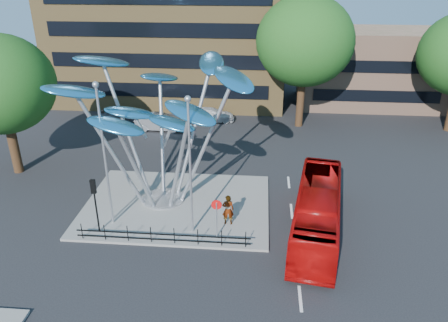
# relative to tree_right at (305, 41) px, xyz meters

# --- Properties ---
(ground) EXTENTS (120.00, 120.00, 0.00)m
(ground) POSITION_rel_tree_right_xyz_m (-8.00, -22.00, -8.04)
(ground) COLOR black
(ground) RESTS_ON ground
(traffic_island) EXTENTS (12.00, 9.00, 0.15)m
(traffic_island) POSITION_rel_tree_right_xyz_m (-9.00, -16.00, -7.96)
(traffic_island) COLOR slate
(traffic_island) RESTS_ON ground
(low_building_near) EXTENTS (15.00, 8.00, 8.00)m
(low_building_near) POSITION_rel_tree_right_xyz_m (8.00, 8.00, -4.04)
(low_building_near) COLOR tan
(low_building_near) RESTS_ON ground
(tree_right) EXTENTS (8.80, 8.80, 12.11)m
(tree_right) POSITION_rel_tree_right_xyz_m (0.00, 0.00, 0.00)
(tree_right) COLOR black
(tree_right) RESTS_ON ground
(tree_left) EXTENTS (7.60, 7.60, 10.32)m
(tree_left) POSITION_rel_tree_right_xyz_m (-22.00, -12.00, -1.24)
(tree_left) COLOR black
(tree_left) RESTS_ON ground
(leaf_sculpture) EXTENTS (12.72, 9.54, 9.51)m
(leaf_sculpture) POSITION_rel_tree_right_xyz_m (-10.07, -15.32, -1.16)
(leaf_sculpture) COLOR #9EA0A5
(leaf_sculpture) RESTS_ON traffic_island
(street_lamp_left) EXTENTS (0.36, 0.36, 8.80)m
(street_lamp_left) POSITION_rel_tree_right_xyz_m (-12.50, -18.50, -2.68)
(street_lamp_left) COLOR #9EA0A5
(street_lamp_left) RESTS_ON traffic_island
(street_lamp_right) EXTENTS (0.36, 0.36, 8.30)m
(street_lamp_right) POSITION_rel_tree_right_xyz_m (-7.50, -19.00, -2.94)
(street_lamp_right) COLOR #9EA0A5
(street_lamp_right) RESTS_ON traffic_island
(traffic_light_island) EXTENTS (0.28, 0.18, 3.42)m
(traffic_light_island) POSITION_rel_tree_right_xyz_m (-13.00, -19.50, -5.42)
(traffic_light_island) COLOR black
(traffic_light_island) RESTS_ON traffic_island
(no_entry_sign_island) EXTENTS (0.60, 0.10, 2.45)m
(no_entry_sign_island) POSITION_rel_tree_right_xyz_m (-6.00, -19.48, -6.22)
(no_entry_sign_island) COLOR #9EA0A5
(no_entry_sign_island) RESTS_ON traffic_island
(pedestrian_railing_front) EXTENTS (10.00, 0.06, 1.00)m
(pedestrian_railing_front) POSITION_rel_tree_right_xyz_m (-9.00, -20.30, -7.48)
(pedestrian_railing_front) COLOR black
(pedestrian_railing_front) RESTS_ON traffic_island
(red_bus) EXTENTS (4.05, 10.61, 2.88)m
(red_bus) POSITION_rel_tree_right_xyz_m (-0.22, -18.26, -6.60)
(red_bus) COLOR #AE0808
(red_bus) RESTS_ON ground
(pedestrian) EXTENTS (0.76, 0.54, 1.96)m
(pedestrian) POSITION_rel_tree_right_xyz_m (-5.47, -18.03, -6.91)
(pedestrian) COLOR gray
(pedestrian) RESTS_ON traffic_island
(parked_car_left) EXTENTS (4.32, 2.30, 1.40)m
(parked_car_left) POSITION_rel_tree_right_xyz_m (-17.61, -0.34, -7.34)
(parked_car_left) COLOR #46484E
(parked_car_left) RESTS_ON ground
(parked_car_mid) EXTENTS (4.74, 1.74, 1.55)m
(parked_car_mid) POSITION_rel_tree_right_xyz_m (-13.11, -2.33, -7.26)
(parked_car_mid) COLOR #A2A4A9
(parked_car_mid) RESTS_ON ground
(parked_car_right) EXTENTS (4.76, 2.32, 1.33)m
(parked_car_right) POSITION_rel_tree_right_xyz_m (-8.61, 0.54, -7.37)
(parked_car_right) COLOR silver
(parked_car_right) RESTS_ON ground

